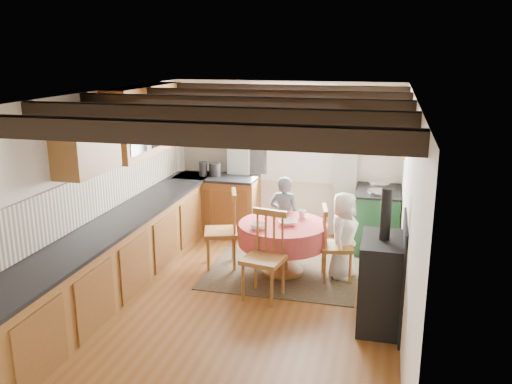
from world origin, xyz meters
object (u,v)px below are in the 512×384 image
(cast_iron_stove, at_px, (383,259))
(cup, at_px, (302,214))
(dining_table, at_px, (283,249))
(chair_left, at_px, (221,229))
(child_right, at_px, (344,236))
(chair_near, at_px, (263,256))
(chair_right, at_px, (337,244))
(child_far, at_px, (284,217))
(aga_range, at_px, (377,218))

(cast_iron_stove, distance_m, cup, 1.75)
(dining_table, distance_m, chair_left, 0.88)
(cast_iron_stove, distance_m, child_right, 1.27)
(child_right, bearing_deg, chair_near, 145.90)
(dining_table, bearing_deg, cast_iron_stove, -40.30)
(chair_right, relative_size, child_far, 0.82)
(chair_near, height_order, chair_left, chair_left)
(aga_range, relative_size, cup, 8.99)
(chair_right, distance_m, cast_iron_stove, 1.24)
(cast_iron_stove, bearing_deg, cup, 127.92)
(chair_left, distance_m, aga_range, 2.37)
(dining_table, distance_m, child_right, 0.81)
(cast_iron_stove, bearing_deg, dining_table, 139.70)
(child_right, bearing_deg, chair_left, 102.53)
(cup, bearing_deg, chair_left, -166.49)
(chair_right, bearing_deg, cup, 47.59)
(child_right, height_order, cup, child_right)
(chair_right, height_order, cast_iron_stove, cast_iron_stove)
(dining_table, bearing_deg, chair_left, 177.07)
(dining_table, height_order, child_right, child_right)
(chair_right, distance_m, aga_range, 1.38)
(chair_right, bearing_deg, dining_table, 78.26)
(chair_right, relative_size, cup, 8.82)
(chair_near, xyz_separation_m, chair_left, (-0.78, 0.81, 0.00))
(child_far, bearing_deg, cast_iron_stove, 134.67)
(chair_left, distance_m, child_far, 0.94)
(dining_table, relative_size, cast_iron_stove, 0.76)
(cast_iron_stove, height_order, child_far, cast_iron_stove)
(cast_iron_stove, relative_size, cup, 13.79)
(aga_range, distance_m, child_far, 1.45)
(dining_table, height_order, chair_near, chair_near)
(chair_near, height_order, child_right, child_right)
(chair_near, distance_m, chair_left, 1.12)
(cast_iron_stove, distance_m, child_far, 2.17)
(chair_left, bearing_deg, child_right, 72.90)
(dining_table, xyz_separation_m, child_far, (-0.10, 0.60, 0.24))
(child_far, bearing_deg, chair_right, 148.18)
(dining_table, height_order, chair_left, chair_left)
(aga_range, xyz_separation_m, cast_iron_stove, (0.11, -2.36, 0.30))
(dining_table, bearing_deg, aga_range, 47.80)
(cup, bearing_deg, chair_right, -31.76)
(child_right, bearing_deg, aga_range, -6.21)
(chair_left, relative_size, aga_range, 1.07)
(child_right, bearing_deg, cast_iron_stove, -144.94)
(aga_range, distance_m, cup, 1.41)
(chair_left, xyz_separation_m, cup, (1.06, 0.25, 0.22))
(aga_range, height_order, child_far, child_far)
(chair_near, height_order, cast_iron_stove, cast_iron_stove)
(chair_left, bearing_deg, child_far, 107.97)
(dining_table, bearing_deg, cup, 56.19)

